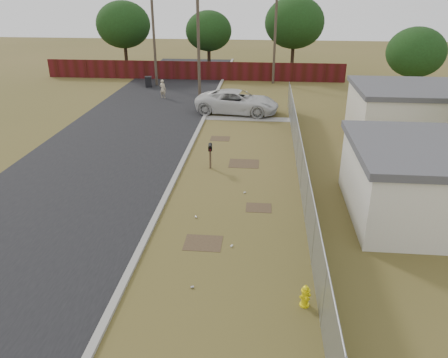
# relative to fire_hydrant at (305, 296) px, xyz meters

# --- Properties ---
(ground) EXTENTS (120.00, 120.00, 0.00)m
(ground) POSITION_rel_fire_hydrant_xyz_m (-2.70, 8.13, -0.35)
(ground) COLOR brown
(ground) RESTS_ON ground
(street) EXTENTS (15.10, 60.00, 0.12)m
(street) POSITION_rel_fire_hydrant_xyz_m (-9.46, 16.18, -0.33)
(street) COLOR black
(street) RESTS_ON ground
(chainlink_fence) EXTENTS (0.10, 27.06, 2.02)m
(chainlink_fence) POSITION_rel_fire_hydrant_xyz_m (0.42, 9.16, 0.45)
(chainlink_fence) COLOR #97999F
(chainlink_fence) RESTS_ON ground
(privacy_fence) EXTENTS (30.00, 0.12, 1.80)m
(privacy_fence) POSITION_rel_fire_hydrant_xyz_m (-8.70, 33.13, 0.55)
(privacy_fence) COLOR #490F13
(privacy_fence) RESTS_ON ground
(utility_poles) EXTENTS (12.60, 8.24, 9.00)m
(utility_poles) POSITION_rel_fire_hydrant_xyz_m (-6.37, 28.80, 4.35)
(utility_poles) COLOR brown
(utility_poles) RESTS_ON ground
(houses) EXTENTS (9.30, 17.24, 3.10)m
(houses) POSITION_rel_fire_hydrant_xyz_m (7.00, 11.27, 1.21)
(houses) COLOR silver
(houses) RESTS_ON ground
(horizon_trees) EXTENTS (33.32, 31.94, 7.78)m
(horizon_trees) POSITION_rel_fire_hydrant_xyz_m (-1.86, 31.69, 4.28)
(horizon_trees) COLOR black
(horizon_trees) RESTS_ON ground
(fire_hydrant) EXTENTS (0.39, 0.39, 0.75)m
(fire_hydrant) POSITION_rel_fire_hydrant_xyz_m (0.00, 0.00, 0.00)
(fire_hydrant) COLOR yellow
(fire_hydrant) RESTS_ON ground
(mailbox) EXTENTS (0.25, 0.58, 1.33)m
(mailbox) POSITION_rel_fire_hydrant_xyz_m (-4.12, 10.33, 0.70)
(mailbox) COLOR #4F3B2D
(mailbox) RESTS_ON ground
(pickup_truck) EXTENTS (6.41, 3.62, 1.69)m
(pickup_truck) POSITION_rel_fire_hydrant_xyz_m (-3.45, 21.17, 0.50)
(pickup_truck) COLOR silver
(pickup_truck) RESTS_ON ground
(pedestrian) EXTENTS (0.66, 0.55, 1.55)m
(pedestrian) POSITION_rel_fire_hydrant_xyz_m (-9.98, 25.24, 0.43)
(pedestrian) COLOR #C5B390
(pedestrian) RESTS_ON ground
(trash_bin) EXTENTS (0.79, 0.77, 0.97)m
(trash_bin) POSITION_rel_fire_hydrant_xyz_m (-12.29, 29.33, 0.15)
(trash_bin) COLOR black
(trash_bin) RESTS_ON ground
(scattered_litter) EXTENTS (1.99, 7.12, 0.07)m
(scattered_litter) POSITION_rel_fire_hydrant_xyz_m (-3.04, 4.00, -0.31)
(scattered_litter) COLOR silver
(scattered_litter) RESTS_ON ground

